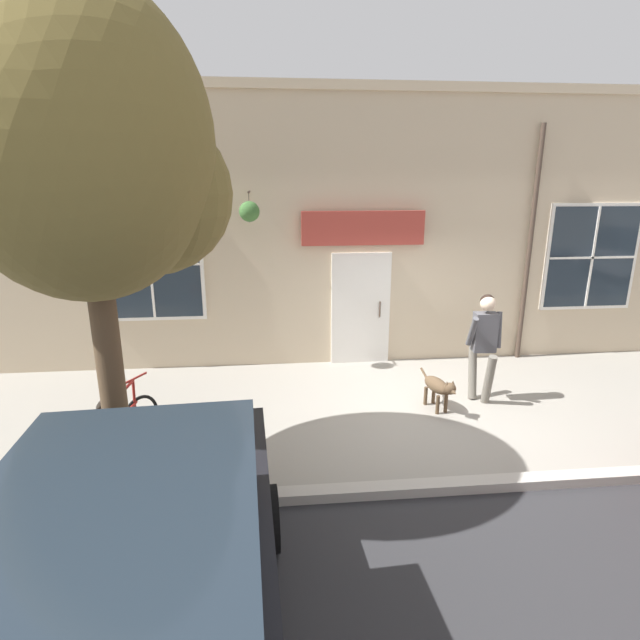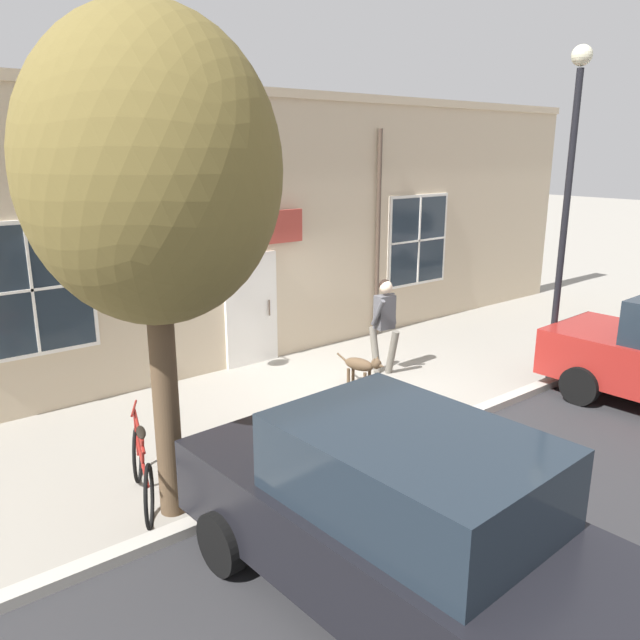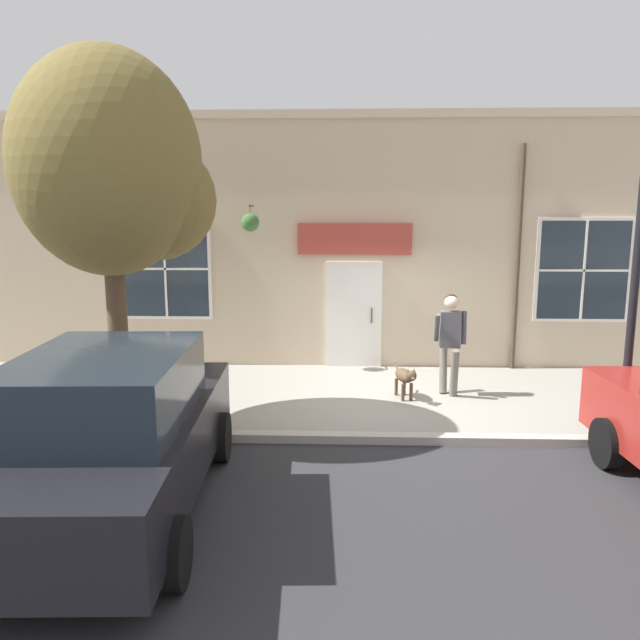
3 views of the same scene
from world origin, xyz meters
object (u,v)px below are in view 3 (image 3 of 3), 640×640
Objects in this scene: parked_car_nearest_curb at (113,434)px; street_tree_by_curb at (118,172)px; pedestrian_walking at (450,335)px; dog_on_leash at (405,377)px; leaning_bicycle at (122,393)px.

street_tree_by_curb is at bearing -164.10° from parked_car_nearest_curb.
street_tree_by_curb is (1.71, -4.88, 2.58)m from pedestrian_walking.
street_tree_by_curb reaches higher than dog_on_leash.
pedestrian_walking is at bearing 109.11° from dog_on_leash.
pedestrian_walking is 0.33× the size of street_tree_by_curb.
dog_on_leash is at bearing 140.83° from parked_car_nearest_curb.
street_tree_by_curb is 1.20× the size of parked_car_nearest_curb.
leaning_bicycle is (1.36, -5.14, -0.67)m from pedestrian_walking.
leaning_bicycle is at bearing -143.77° from street_tree_by_curb.
leaning_bicycle is (-0.35, -0.26, -3.24)m from street_tree_by_curb.
pedestrian_walking is 5.78m from street_tree_by_curb.
dog_on_leash is 4.51m from leaning_bicycle.
parked_car_nearest_curb is (2.68, 0.76, -2.74)m from street_tree_by_curb.
dog_on_leash is at bearing -70.89° from pedestrian_walking.
pedestrian_walking reaches higher than dog_on_leash.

